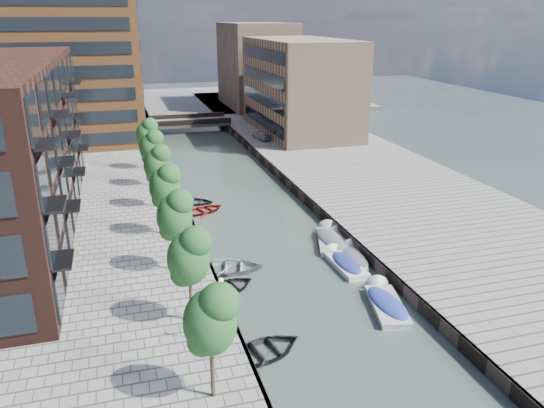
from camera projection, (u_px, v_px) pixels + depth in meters
name	position (u px, v px, depth m)	size (l,w,h in m)	color
water	(230.00, 185.00, 60.61)	(300.00, 300.00, 0.00)	#38473F
quay_right	(358.00, 170.00, 64.70)	(20.00, 140.00, 1.00)	gray
quay_wall_left	(176.00, 185.00, 58.81)	(0.25, 140.00, 1.00)	#332823
quay_wall_right	(281.00, 176.00, 62.06)	(0.25, 140.00, 1.00)	#332823
far_closure	(171.00, 103.00, 114.67)	(80.00, 40.00, 1.00)	gray
apartment_block	(15.00, 148.00, 43.56)	(8.00, 38.00, 14.00)	black
tower	(68.00, 33.00, 73.31)	(18.00, 18.00, 30.00)	brown
tan_block_near	(300.00, 86.00, 82.07)	(12.00, 25.00, 14.00)	tan
tan_block_far	(257.00, 65.00, 105.23)	(12.00, 20.00, 16.00)	tan
bridge	(190.00, 122.00, 89.06)	(13.00, 6.00, 1.30)	gray
tree_0	(210.00, 318.00, 24.03)	(2.50, 2.50, 5.95)	#382619
tree_1	(188.00, 255.00, 30.35)	(2.50, 2.50, 5.95)	#382619
tree_2	(174.00, 214.00, 36.68)	(2.50, 2.50, 5.95)	#382619
tree_3	(164.00, 185.00, 43.01)	(2.50, 2.50, 5.95)	#382619
tree_4	(157.00, 163.00, 49.33)	(2.50, 2.50, 5.95)	#382619
tree_5	(151.00, 146.00, 55.66)	(2.50, 2.50, 5.95)	#382619
tree_6	(147.00, 133.00, 61.99)	(2.50, 2.50, 5.95)	#382619
lamp_0	(222.00, 305.00, 28.59)	(0.24, 0.24, 4.12)	black
lamp_1	(183.00, 208.00, 43.05)	(0.24, 0.24, 4.12)	black
lamp_2	(164.00, 160.00, 57.51)	(0.24, 0.24, 4.12)	black
sloop_0	(264.00, 355.00, 30.17)	(3.52, 4.93, 1.02)	#232326
sloop_1	(227.00, 291.00, 37.25)	(3.12, 4.37, 0.91)	black
sloop_2	(205.00, 212.00, 52.22)	(2.90, 4.06, 0.84)	maroon
sloop_3	(230.00, 271.00, 40.11)	(3.70, 5.17, 1.07)	#ADADAB
sloop_4	(194.00, 204.00, 54.55)	(2.92, 4.08, 0.85)	black
motorboat_0	(385.00, 303.00, 35.26)	(3.11, 5.79, 1.83)	silver
motorboat_1	(330.00, 239.00, 45.21)	(3.59, 6.07, 1.91)	#AFAFAD
motorboat_2	(340.00, 242.00, 45.08)	(2.67, 4.91, 1.55)	#BABAB8
motorboat_3	(344.00, 263.00, 40.92)	(1.87, 5.06, 1.67)	white
motorboat_4	(354.00, 257.00, 42.02)	(3.03, 4.96, 1.57)	silver
car	(262.00, 135.00, 78.10)	(1.52, 3.78, 1.29)	silver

